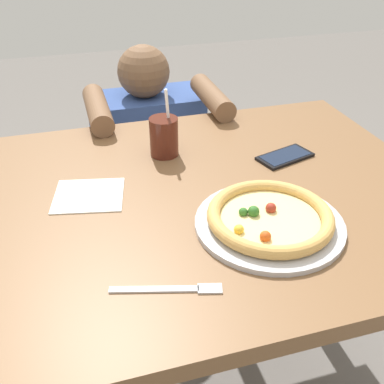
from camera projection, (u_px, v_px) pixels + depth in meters
name	position (u px, v px, depth m)	size (l,w,h in m)	color
dining_table	(204.00, 230.00, 1.15)	(1.15, 0.90, 0.75)	brown
pizza_near	(270.00, 219.00, 0.97)	(0.32, 0.32, 0.04)	#B7B7BC
drink_cup_colored	(164.00, 137.00, 1.23)	(0.08, 0.08, 0.19)	#4C1E14
paper_napkin	(89.00, 195.00, 1.08)	(0.16, 0.14, 0.00)	white
fork	(172.00, 289.00, 0.82)	(0.20, 0.07, 0.00)	silver
cell_phone	(285.00, 157.00, 1.23)	(0.16, 0.11, 0.01)	black
diner_seated	(149.00, 173.00, 1.87)	(0.45, 0.54, 0.91)	#333847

